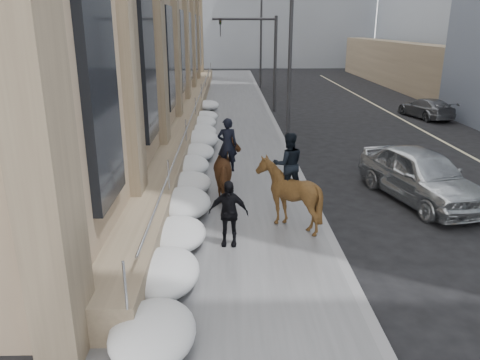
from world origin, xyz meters
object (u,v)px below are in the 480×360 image
mounted_horse_right (288,189)px  car_silver (421,175)px  mounted_horse_left (229,168)px  car_grey (426,108)px  pedestrian (228,213)px

mounted_horse_right → car_silver: (4.58, 2.19, -0.34)m
car_silver → mounted_horse_left: bearing=164.6°
car_silver → car_grey: bearing=52.9°
mounted_horse_left → car_silver: 6.19m
pedestrian → mounted_horse_right: bearing=40.1°
pedestrian → car_silver: bearing=33.3°
mounted_horse_left → car_silver: (6.19, -0.12, -0.25)m
car_grey → mounted_horse_right: bearing=44.5°
car_grey → mounted_horse_left: bearing=36.4°
car_silver → car_grey: car_silver is taller
mounted_horse_left → mounted_horse_right: (1.61, -2.31, 0.09)m
mounted_horse_right → car_grey: mounted_horse_right is taller
mounted_horse_left → car_grey: 18.50m
mounted_horse_left → pedestrian: bearing=85.4°
mounted_horse_right → pedestrian: bearing=28.8°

